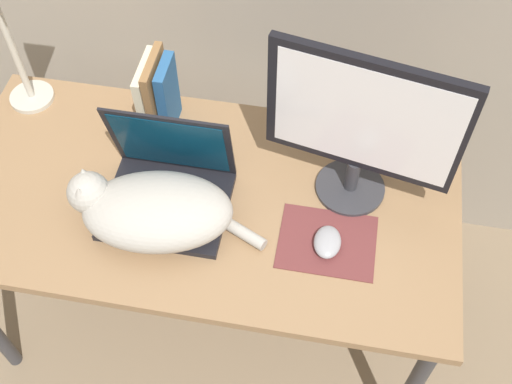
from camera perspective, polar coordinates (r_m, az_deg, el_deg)
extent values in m
cube|color=#93704C|center=(1.73, -4.75, -0.57)|extent=(1.37, 0.69, 0.03)
cylinder|color=#38383D|center=(2.36, -17.61, 2.49)|extent=(0.04, 0.04, 0.68)
cylinder|color=#38383D|center=(2.19, 14.11, -2.07)|extent=(0.04, 0.04, 0.68)
cube|color=black|center=(1.70, -7.92, -1.22)|extent=(0.32, 0.26, 0.02)
cube|color=#28282D|center=(1.68, -8.07, -1.39)|extent=(0.26, 0.14, 0.00)
cube|color=black|center=(1.65, -7.55, 4.36)|extent=(0.32, 0.07, 0.26)
cube|color=#0A334C|center=(1.65, -7.59, 4.22)|extent=(0.29, 0.06, 0.23)
ellipsoid|color=#B2ADA3|center=(1.62, -8.73, -1.71)|extent=(0.41, 0.29, 0.14)
sphere|color=#B2ADA3|center=(1.65, -14.65, -0.03)|extent=(0.11, 0.11, 0.11)
cone|color=#B2ADA3|center=(1.64, -15.08, 1.64)|extent=(0.04, 0.04, 0.03)
cone|color=#B2ADA3|center=(1.60, -15.43, -0.05)|extent=(0.04, 0.04, 0.03)
cylinder|color=#B2ADA3|center=(1.63, -1.31, -3.55)|extent=(0.14, 0.09, 0.03)
cylinder|color=#333338|center=(1.74, 8.35, 0.40)|extent=(0.19, 0.19, 0.01)
cylinder|color=#333338|center=(1.70, 8.58, 1.53)|extent=(0.04, 0.04, 0.10)
cube|color=black|center=(1.53, 9.61, 6.64)|extent=(0.47, 0.12, 0.35)
cube|color=white|center=(1.52, 9.66, 6.30)|extent=(0.43, 0.09, 0.31)
cube|color=brown|center=(1.64, 6.34, -4.42)|extent=(0.25, 0.20, 0.00)
ellipsoid|color=#99999E|center=(1.62, 6.37, -4.43)|extent=(0.07, 0.10, 0.03)
cube|color=beige|center=(1.83, -9.48, 8.52)|extent=(0.03, 0.16, 0.22)
cube|color=olive|center=(1.81, -8.76, 8.66)|extent=(0.03, 0.16, 0.24)
cube|color=#285B93|center=(1.81, -7.83, 8.43)|extent=(0.03, 0.12, 0.23)
cylinder|color=beige|center=(2.05, -19.28, 7.99)|extent=(0.13, 0.13, 0.01)
cylinder|color=beige|center=(1.91, -21.05, 12.42)|extent=(0.02, 0.02, 0.42)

